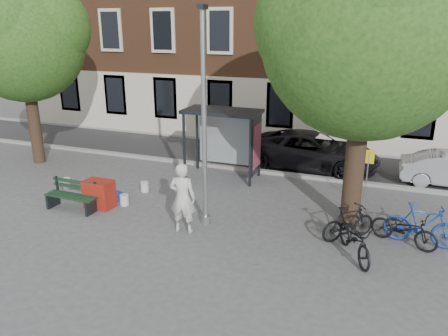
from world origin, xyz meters
name	(u,v)px	position (x,y,z in m)	size (l,w,h in m)	color
ground	(206,223)	(0.00, 0.00, 0.00)	(90.00, 90.00, 0.00)	#4C4C4F
road	(268,158)	(0.00, 7.00, 0.01)	(40.00, 4.00, 0.01)	#28282B
curb_near	(255,170)	(0.00, 5.00, 0.06)	(40.00, 0.25, 0.12)	gray
curb_far	(279,145)	(0.00, 9.00, 0.06)	(40.00, 0.25, 0.12)	gray
lamppost	(204,132)	(0.00, 0.00, 2.78)	(0.28, 0.35, 6.11)	#9EA0A3
tree_right	(369,25)	(4.01, 1.38, 5.62)	(5.76, 5.60, 8.20)	black
tree_left	(20,35)	(-8.99, 2.88, 5.22)	(5.18, 4.86, 7.40)	black
bus_shelter	(233,129)	(-0.61, 4.11, 1.92)	(2.85, 1.45, 2.62)	#1E2328
painter	(183,198)	(-0.38, -0.73, 1.02)	(0.75, 0.49, 2.04)	silver
bench	(72,197)	(-4.34, -0.57, 0.42)	(1.77, 0.61, 0.91)	#1E2328
bike_a	(404,229)	(5.47, 0.64, 0.47)	(0.62, 1.79, 0.94)	black
bike_b	(422,225)	(5.91, 0.80, 0.58)	(0.55, 1.93, 1.16)	#1C3E9B
bike_c	(355,239)	(4.30, -0.50, 0.51)	(0.68, 1.94, 1.02)	black
bike_d	(348,222)	(4.05, 0.43, 0.50)	(0.47, 1.67, 1.00)	black
car_dark	(311,151)	(2.00, 6.27, 0.74)	(2.47, 5.36, 1.49)	black
red_stand	(99,194)	(-3.65, -0.12, 0.45)	(0.90, 0.60, 0.90)	maroon
blue_crate	(117,196)	(-3.54, 0.65, 0.10)	(0.55, 0.40, 0.20)	navy
bucket_a	(67,183)	(-5.84, 0.92, 0.18)	(0.28, 0.28, 0.36)	silver
bucket_b	(124,200)	(-3.00, 0.29, 0.18)	(0.28, 0.28, 0.36)	silver
bucket_c	(145,187)	(-3.00, 1.57, 0.18)	(0.28, 0.28, 0.36)	silver
notice_sign	(368,166)	(4.33, 2.91, 1.39)	(0.33, 0.04, 1.91)	#9EA0A3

